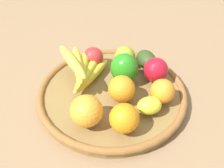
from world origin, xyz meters
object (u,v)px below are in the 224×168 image
at_px(bell_pepper, 124,68).
at_px(lemon_0, 149,106).
at_px(avocado, 147,60).
at_px(orange_3, 122,89).
at_px(banana_bunch, 83,68).
at_px(apple_0, 125,56).
at_px(apple_1, 156,70).
at_px(apple_2, 93,57).
at_px(orange_0, 124,118).
at_px(orange_2, 86,111).
at_px(orange_1, 162,91).

distance_m(bell_pepper, lemon_0, 0.15).
bearing_deg(avocado, orange_3, 177.14).
xyz_separation_m(banana_bunch, avocado, (0.14, -0.15, -0.01)).
relative_size(bell_pepper, lemon_0, 1.45).
distance_m(apple_0, avocado, 0.07).
bearing_deg(orange_3, apple_1, -23.94).
bearing_deg(lemon_0, bell_pepper, 51.94).
bearing_deg(banana_bunch, apple_2, 4.20).
relative_size(orange_3, orange_0, 1.01).
distance_m(apple_2, lemon_0, 0.26).
relative_size(banana_bunch, apple_0, 2.81).
distance_m(bell_pepper, avocado, 0.11).
bearing_deg(bell_pepper, apple_1, 25.53).
distance_m(apple_1, orange_2, 0.26).
xyz_separation_m(apple_2, orange_2, (-0.22, -0.10, 0.01)).
bearing_deg(apple_2, apple_1, -83.52).
relative_size(apple_1, lemon_0, 1.13).
height_order(apple_2, avocado, apple_2).
relative_size(orange_3, apple_1, 1.02).
xyz_separation_m(apple_0, orange_0, (-0.25, -0.11, 0.00)).
xyz_separation_m(banana_bunch, orange_0, (-0.12, -0.19, -0.00)).
xyz_separation_m(orange_0, bell_pepper, (0.17, 0.08, 0.01)).
bearing_deg(apple_2, orange_3, -124.38).
distance_m(orange_3, apple_1, 0.14).
xyz_separation_m(orange_0, orange_2, (-0.02, 0.10, 0.00)).
relative_size(orange_3, bell_pepper, 0.79).
xyz_separation_m(apple_1, lemon_0, (-0.14, -0.03, -0.01)).
bearing_deg(orange_1, avocado, 36.36).
height_order(apple_0, orange_0, orange_0).
bearing_deg(apple_1, bell_pepper, 120.95).
bearing_deg(avocado, orange_0, -171.06).
bearing_deg(apple_2, orange_1, -102.64).
xyz_separation_m(orange_2, orange_1, (0.16, -0.15, -0.01)).
bearing_deg(orange_0, apple_2, 45.40).
bearing_deg(banana_bunch, orange_2, -146.27).
bearing_deg(apple_2, bell_pepper, -102.07).
distance_m(orange_1, lemon_0, 0.06).
relative_size(bell_pepper, avocado, 1.15).
bearing_deg(orange_3, orange_0, -151.84).
bearing_deg(avocado, apple_0, 106.45).
height_order(orange_3, lemon_0, orange_3).
xyz_separation_m(apple_1, orange_2, (-0.24, 0.10, 0.00)).
bearing_deg(banana_bunch, lemon_0, -100.60).
height_order(orange_2, lemon_0, orange_2).
xyz_separation_m(orange_3, apple_1, (0.12, -0.06, -0.00)).
xyz_separation_m(orange_2, avocado, (0.29, -0.05, -0.01)).
height_order(orange_2, orange_1, orange_2).
height_order(orange_0, apple_1, same).
relative_size(orange_1, avocado, 0.82).
height_order(apple_1, orange_1, apple_1).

